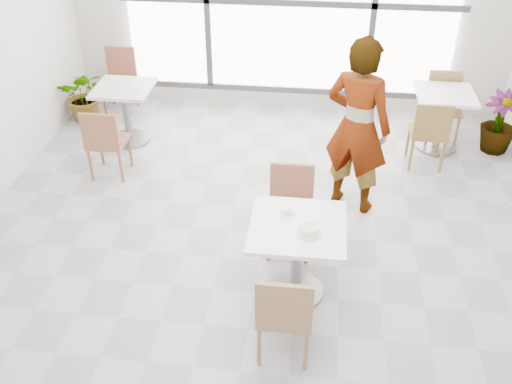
# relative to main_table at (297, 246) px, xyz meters

# --- Properties ---
(floor) EXTENTS (7.00, 7.00, 0.00)m
(floor) POSITION_rel_main_table_xyz_m (-0.36, 0.38, -0.52)
(floor) COLOR #9E9EA5
(floor) RESTS_ON ground
(wall_back) EXTENTS (6.00, 0.00, 6.00)m
(wall_back) POSITION_rel_main_table_xyz_m (-0.36, 3.88, 0.98)
(wall_back) COLOR silver
(wall_back) RESTS_ON ground
(window) EXTENTS (4.60, 0.07, 2.52)m
(window) POSITION_rel_main_table_xyz_m (-0.36, 3.82, 0.98)
(window) COLOR white
(window) RESTS_ON ground
(main_table) EXTENTS (0.80, 0.80, 0.75)m
(main_table) POSITION_rel_main_table_xyz_m (0.00, 0.00, 0.00)
(main_table) COLOR white
(main_table) RESTS_ON ground
(chair_near) EXTENTS (0.42, 0.42, 0.87)m
(chair_near) POSITION_rel_main_table_xyz_m (-0.05, -0.75, -0.02)
(chair_near) COLOR #996C4B
(chair_near) RESTS_ON ground
(chair_far) EXTENTS (0.42, 0.42, 0.87)m
(chair_far) POSITION_rel_main_table_xyz_m (-0.10, 0.67, -0.02)
(chair_far) COLOR #945843
(chair_far) RESTS_ON ground
(oatmeal_bowl) EXTENTS (0.21, 0.21, 0.09)m
(oatmeal_bowl) POSITION_rel_main_table_xyz_m (0.10, -0.10, 0.27)
(oatmeal_bowl) COLOR white
(oatmeal_bowl) RESTS_ON main_table
(coffee_cup) EXTENTS (0.16, 0.13, 0.07)m
(coffee_cup) POSITION_rel_main_table_xyz_m (-0.11, 0.15, 0.26)
(coffee_cup) COLOR white
(coffee_cup) RESTS_ON main_table
(person) EXTENTS (0.81, 0.69, 1.89)m
(person) POSITION_rel_main_table_xyz_m (0.51, 1.45, 0.42)
(person) COLOR black
(person) RESTS_ON ground
(bg_table_left) EXTENTS (0.70, 0.70, 0.75)m
(bg_table_left) POSITION_rel_main_table_xyz_m (-2.32, 2.57, -0.04)
(bg_table_left) COLOR silver
(bg_table_left) RESTS_ON ground
(bg_table_right) EXTENTS (0.70, 0.70, 0.75)m
(bg_table_right) POSITION_rel_main_table_xyz_m (1.63, 2.87, -0.04)
(bg_table_right) COLOR white
(bg_table_right) RESTS_ON ground
(bg_chair_left_near) EXTENTS (0.42, 0.42, 0.87)m
(bg_chair_left_near) POSITION_rel_main_table_xyz_m (-2.28, 1.68, -0.02)
(bg_chair_left_near) COLOR brown
(bg_chair_left_near) RESTS_ON ground
(bg_chair_left_far) EXTENTS (0.42, 0.42, 0.87)m
(bg_chair_left_far) POSITION_rel_main_table_xyz_m (-2.69, 3.52, -0.02)
(bg_chair_left_far) COLOR #925641
(bg_chair_left_far) RESTS_ON ground
(bg_chair_right_near) EXTENTS (0.42, 0.42, 0.87)m
(bg_chair_right_near) POSITION_rel_main_table_xyz_m (1.41, 2.34, -0.02)
(bg_chair_right_near) COLOR olive
(bg_chair_right_near) RESTS_ON ground
(bg_chair_right_far) EXTENTS (0.42, 0.42, 0.87)m
(bg_chair_right_far) POSITION_rel_main_table_xyz_m (1.69, 3.16, -0.02)
(bg_chair_right_far) COLOR olive
(bg_chair_right_far) RESTS_ON ground
(plant_left) EXTENTS (0.77, 0.70, 0.73)m
(plant_left) POSITION_rel_main_table_xyz_m (-3.06, 3.10, -0.16)
(plant_left) COLOR #488138
(plant_left) RESTS_ON ground
(plant_right) EXTENTS (0.58, 0.58, 0.79)m
(plant_right) POSITION_rel_main_table_xyz_m (2.34, 2.87, -0.13)
(plant_right) COLOR #4D813A
(plant_right) RESTS_ON ground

